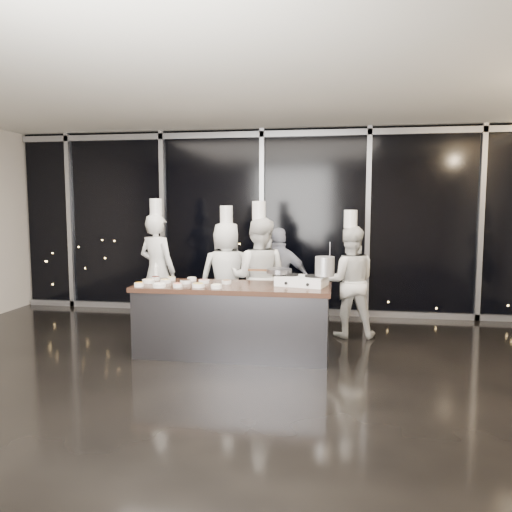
{
  "coord_description": "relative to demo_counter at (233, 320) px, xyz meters",
  "views": [
    {
      "loc": [
        1.28,
        -5.19,
        1.92
      ],
      "look_at": [
        0.25,
        1.2,
        1.24
      ],
      "focal_mm": 35.0,
      "sensor_mm": 36.0,
      "label": 1
    }
  ],
  "objects": [
    {
      "name": "chef_right",
      "position": [
        1.48,
        1.14,
        0.36
      ],
      "size": [
        0.82,
        0.66,
        1.83
      ],
      "rotation": [
        0.0,
        0.0,
        3.21
      ],
      "color": "silver",
      "rests_on": "ground"
    },
    {
      "name": "frying_pan",
      "position": [
        0.56,
        0.17,
        0.61
      ],
      "size": [
        0.59,
        0.4,
        0.05
      ],
      "rotation": [
        0.0,
        0.0,
        -0.24
      ],
      "color": "gray",
      "rests_on": "stove"
    },
    {
      "name": "ground",
      "position": [
        0.0,
        -0.9,
        -0.45
      ],
      "size": [
        9.0,
        9.0,
        0.0
      ],
      "primitive_type": "plane",
      "color": "black",
      "rests_on": "ground"
    },
    {
      "name": "window_wall",
      "position": [
        0.0,
        2.53,
        1.14
      ],
      "size": [
        8.9,
        0.11,
        3.2
      ],
      "color": "black",
      "rests_on": "ground"
    },
    {
      "name": "guest",
      "position": [
        0.45,
        1.25,
        0.33
      ],
      "size": [
        0.95,
        0.46,
        1.57
      ],
      "rotation": [
        0.0,
        0.0,
        3.22
      ],
      "color": "#15213C",
      "rests_on": "ground"
    },
    {
      "name": "squeeze_bottle",
      "position": [
        -1.14,
        0.34,
        0.56
      ],
      "size": [
        0.06,
        0.06,
        0.23
      ],
      "color": "white",
      "rests_on": "demo_counter"
    },
    {
      "name": "chef_center",
      "position": [
        0.2,
        0.85,
        0.42
      ],
      "size": [
        0.88,
        0.71,
        1.96
      ],
      "rotation": [
        0.0,
        0.0,
        3.07
      ],
      "color": "silver",
      "rests_on": "ground"
    },
    {
      "name": "demo_counter",
      "position": [
        0.0,
        0.0,
        0.0
      ],
      "size": [
        2.46,
        0.86,
        0.9
      ],
      "color": "#36363B",
      "rests_on": "ground"
    },
    {
      "name": "prep_bowls",
      "position": [
        -0.69,
        -0.06,
        0.47
      ],
      "size": [
        1.15,
        0.69,
        0.05
      ],
      "color": "white",
      "rests_on": "demo_counter"
    },
    {
      "name": "room_shell",
      "position": [
        0.18,
        -0.9,
        1.79
      ],
      "size": [
        9.02,
        7.02,
        3.21
      ],
      "color": "beige",
      "rests_on": "ground"
    },
    {
      "name": "stove",
      "position": [
        0.86,
        0.08,
        0.51
      ],
      "size": [
        0.67,
        0.5,
        0.14
      ],
      "rotation": [
        0.0,
        0.0,
        -0.24
      ],
      "color": "white",
      "rests_on": "demo_counter"
    },
    {
      "name": "chef_left",
      "position": [
        -0.34,
        1.19,
        0.39
      ],
      "size": [
        0.93,
        0.74,
        1.89
      ],
      "rotation": [
        0.0,
        0.0,
        3.43
      ],
      "color": "silver",
      "rests_on": "ground"
    },
    {
      "name": "stock_pot",
      "position": [
        1.15,
        0.01,
        0.71
      ],
      "size": [
        0.29,
        0.29,
        0.24
      ],
      "primitive_type": "cylinder",
      "rotation": [
        0.0,
        0.0,
        -0.24
      ],
      "color": "#B4B4B7",
      "rests_on": "stove"
    },
    {
      "name": "chef_far_left",
      "position": [
        -1.45,
        1.24,
        0.45
      ],
      "size": [
        0.75,
        0.62,
        2.0
      ],
      "rotation": [
        0.0,
        0.0,
        2.79
      ],
      "color": "silver",
      "rests_on": "ground"
    }
  ]
}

